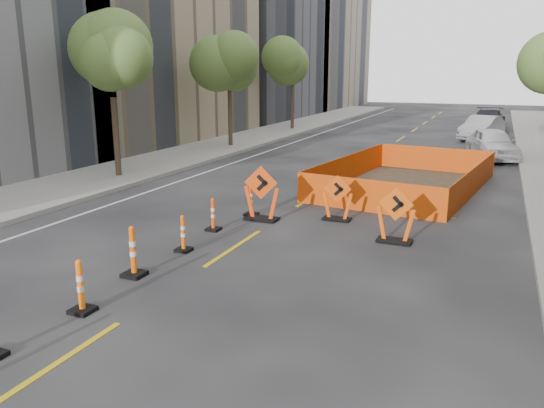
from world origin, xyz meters
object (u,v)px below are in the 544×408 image
at_px(chevron_sign_right, 396,215).
at_px(channelizer_2, 80,286).
at_px(channelizer_3, 133,251).
at_px(channelizer_4, 183,233).
at_px(chevron_sign_center, 337,198).
at_px(parked_car_mid, 482,128).
at_px(parked_car_near, 492,144).
at_px(parked_car_far, 488,120).
at_px(chevron_sign_left, 261,193).
at_px(channelizer_5, 213,214).
at_px(channelizer_6, 251,200).

bearing_deg(chevron_sign_right, channelizer_2, -123.59).
distance_m(channelizer_3, channelizer_4, 1.83).
xyz_separation_m(channelizer_3, chevron_sign_center, (2.77, 6.03, 0.12)).
bearing_deg(parked_car_mid, parked_car_near, -69.23).
bearing_deg(parked_car_far, channelizer_2, -98.74).
bearing_deg(chevron_sign_center, channelizer_4, -133.93).
distance_m(channelizer_2, chevron_sign_left, 7.00).
bearing_deg(parked_car_far, chevron_sign_left, -100.08).
bearing_deg(channelizer_5, chevron_sign_right, 10.77).
xyz_separation_m(chevron_sign_left, parked_car_far, (5.49, 28.49, -0.01)).
relative_size(parked_car_mid, parked_car_far, 0.83).
xyz_separation_m(chevron_sign_left, chevron_sign_right, (4.03, -0.57, -0.08)).
xyz_separation_m(channelizer_3, channelizer_6, (0.21, 5.48, -0.07)).
relative_size(chevron_sign_left, parked_car_far, 0.29).
bearing_deg(channelizer_4, parked_car_near, 69.98).
relative_size(channelizer_5, parked_car_far, 0.16).
bearing_deg(channelizer_4, parked_car_mid, 77.27).
distance_m(channelizer_2, parked_car_mid, 30.27).
height_order(channelizer_2, chevron_sign_center, chevron_sign_center).
relative_size(channelizer_2, channelizer_6, 1.03).
bearing_deg(chevron_sign_left, parked_car_mid, 67.63).
height_order(channelizer_6, parked_car_far, parked_car_far).
relative_size(channelizer_2, chevron_sign_left, 0.62).
bearing_deg(channelizer_6, chevron_sign_right, -11.29).
xyz_separation_m(chevron_sign_right, parked_car_far, (1.46, 29.06, 0.07)).
distance_m(channelizer_2, channelizer_6, 7.31).
relative_size(channelizer_2, chevron_sign_center, 0.75).
xyz_separation_m(channelizer_3, chevron_sign_left, (0.71, 5.14, 0.26)).
height_order(channelizer_4, chevron_sign_right, chevron_sign_right).
relative_size(chevron_sign_right, parked_car_far, 0.26).
relative_size(channelizer_4, channelizer_6, 0.93).
height_order(channelizer_2, channelizer_3, channelizer_3).
bearing_deg(chevron_sign_left, chevron_sign_right, -17.38).
relative_size(channelizer_4, parked_car_near, 0.20).
bearing_deg(parked_car_far, channelizer_4, -100.05).
distance_m(channelizer_5, parked_car_near, 17.77).
xyz_separation_m(chevron_sign_right, parked_car_near, (1.99, 15.49, 0.03)).
height_order(parked_car_near, parked_car_mid, parked_car_near).
height_order(channelizer_3, channelizer_4, channelizer_3).
relative_size(chevron_sign_left, parked_car_near, 0.36).
xyz_separation_m(channelizer_4, channelizer_6, (0.11, 3.65, 0.04)).
bearing_deg(channelizer_3, chevron_sign_left, 82.09).
relative_size(channelizer_2, parked_car_far, 0.18).
relative_size(channelizer_6, parked_car_mid, 0.21).
xyz_separation_m(channelizer_6, chevron_sign_right, (4.54, -0.91, 0.25)).
relative_size(channelizer_4, channelizer_5, 1.00).
bearing_deg(chevron_sign_right, parked_car_near, 84.33).
relative_size(channelizer_3, chevron_sign_center, 0.83).
xyz_separation_m(channelizer_4, chevron_sign_center, (2.68, 4.20, 0.22)).
xyz_separation_m(parked_car_near, parked_car_mid, (-0.76, 7.83, -0.00)).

